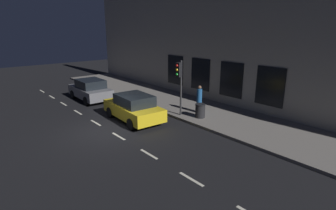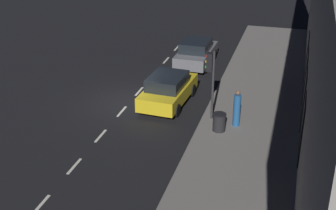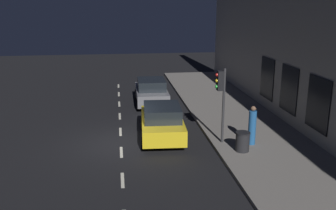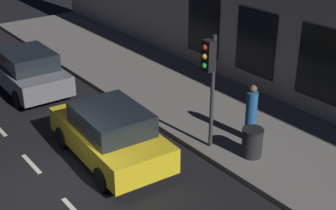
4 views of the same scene
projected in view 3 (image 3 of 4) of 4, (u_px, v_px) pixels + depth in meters
ground_plane at (121, 144)px, 16.83m from camera, size 60.00×60.00×0.00m
sidewalk at (254, 136)px, 17.63m from camera, size 4.50×32.00×0.15m
building_facade at (314, 49)px, 16.89m from camera, size 0.65×32.00×8.19m
lane_centre_line at (121, 152)px, 15.87m from camera, size 0.12×27.20×0.01m
traffic_light at (221, 89)px, 15.94m from camera, size 0.46×0.32×3.31m
parked_car_0 at (162, 121)px, 17.38m from camera, size 2.17×4.29×1.58m
parked_car_1 at (151, 92)px, 23.12m from camera, size 2.02×4.12×1.58m
pedestrian_0 at (252, 127)px, 16.18m from camera, size 0.46×0.46×1.72m
trash_bin at (242, 142)px, 15.51m from camera, size 0.60×0.60×0.83m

